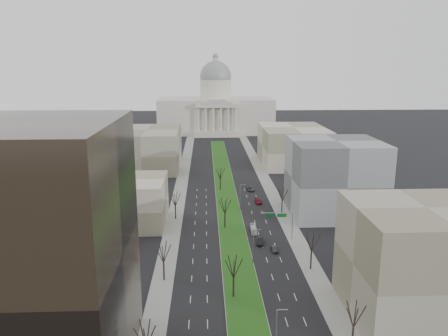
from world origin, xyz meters
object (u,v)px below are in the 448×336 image
object	(u,v)px
car_red	(258,201)
car_grey_far	(250,189)
car_grey_near	(274,249)
box_van	(253,229)
car_black	(260,241)

from	to	relation	value
car_red	car_grey_far	distance (m)	15.74
car_grey_near	box_van	bearing A→B (deg)	103.99
car_grey_far	box_van	world-z (taller)	box_van
car_black	car_grey_near	bearing A→B (deg)	-50.28
car_grey_near	car_grey_far	world-z (taller)	car_grey_far
car_grey_near	car_grey_far	size ratio (longest dim) A/B	0.80
car_black	car_red	world-z (taller)	car_black
car_grey_far	car_red	bearing A→B (deg)	-92.04
car_grey_near	box_van	xyz separation A→B (m)	(-4.02, 13.53, 0.25)
car_grey_near	car_red	bearing A→B (deg)	86.65
car_red	box_van	xyz separation A→B (m)	(-4.57, -27.08, 0.21)
car_grey_near	box_van	size ratio (longest dim) A/B	0.60
car_black	car_grey_far	size ratio (longest dim) A/B	0.99
car_red	car_grey_far	world-z (taller)	car_red
car_grey_near	car_black	world-z (taller)	car_black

